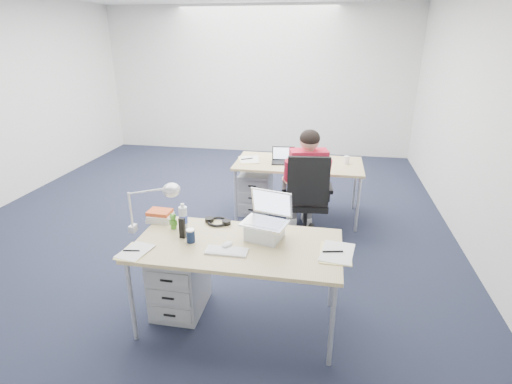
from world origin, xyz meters
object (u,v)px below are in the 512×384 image
water_bottle (183,216)px  far_cup (347,160)px  silver_laptop (265,218)px  bear_figurine (173,221)px  dark_laptop (283,155)px  wireless_keyboard (227,251)px  computer_mouse (227,245)px  can_koozie (191,236)px  sunglasses (268,235)px  office_chair (305,217)px  cordless_phone (182,228)px  book_stack (160,216)px  seated_person (305,184)px  desk_far (298,166)px  desk_near (237,249)px  drawer_pedestal_near (180,281)px  drawer_pedestal_far (256,192)px  headphones (218,221)px  desk_lamp (146,207)px

water_bottle → far_cup: water_bottle is taller
silver_laptop → bear_figurine: 0.79m
dark_laptop → wireless_keyboard: bearing=-99.6°
wireless_keyboard → computer_mouse: bearing=100.1°
can_koozie → sunglasses: size_ratio=1.15×
office_chair → cordless_phone: office_chair is taller
book_stack → sunglasses: book_stack is taller
seated_person → sunglasses: (-0.21, -1.50, 0.09)m
book_stack → cordless_phone: cordless_phone is taller
book_stack → cordless_phone: size_ratio=1.24×
desk_far → bear_figurine: bear_figurine is taller
computer_mouse → can_koozie: size_ratio=0.97×
desk_far → desk_near: bearing=-97.6°
drawer_pedestal_near → far_cup: far_cup is taller
drawer_pedestal_far → far_cup: far_cup is taller
sunglasses → far_cup: (0.68, 2.10, 0.04)m
computer_mouse → can_koozie: 0.30m
desk_near → water_bottle: bearing=160.1°
far_cup → desk_near: bearing=-111.3°
cordless_phone → dark_laptop: bearing=82.8°
seated_person → drawer_pedestal_near: seated_person is taller
headphones → can_koozie: 0.38m
can_koozie → cordless_phone: cordless_phone is taller
headphones → can_koozie: can_koozie is taller
headphones → can_koozie: size_ratio=2.16×
silver_laptop → wireless_keyboard: silver_laptop is taller
drawer_pedestal_far → office_chair: bearing=-47.2°
desk_far → drawer_pedestal_far: size_ratio=2.91×
water_bottle → computer_mouse: bearing=-28.9°
desk_near → drawer_pedestal_far: bearing=96.8°
desk_far → drawer_pedestal_far: 0.70m
computer_mouse → cordless_phone: size_ratio=0.63×
sunglasses → wireless_keyboard: bearing=-150.1°
can_koozie → desk_lamp: 0.43m
cordless_phone → computer_mouse: bearing=-4.8°
sunglasses → desk_lamp: bearing=167.4°
silver_laptop → cordless_phone: 0.66m
drawer_pedestal_far → can_koozie: size_ratio=5.00×
computer_mouse → dark_laptop: (0.16, 2.22, 0.08)m
can_koozie → dark_laptop: bearing=78.1°
office_chair → water_bottle: 1.71m
headphones → desk_lamp: desk_lamp is taller
seated_person → desk_lamp: seated_person is taller
desk_near → wireless_keyboard: size_ratio=5.09×
water_bottle → dark_laptop: water_bottle is taller
drawer_pedestal_far → headphones: size_ratio=2.32×
seated_person → water_bottle: 1.76m
water_bottle → bear_figurine: bearing=-172.4°
desk_far → silver_laptop: silver_laptop is taller
seated_person → book_stack: size_ratio=6.17×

